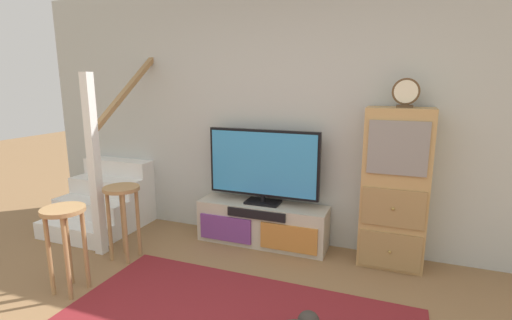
% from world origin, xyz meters
% --- Properties ---
extents(back_wall, '(6.40, 0.12, 2.70)m').
position_xyz_m(back_wall, '(0.00, 2.46, 1.35)').
color(back_wall, '#B2B7B2').
rests_on(back_wall, ground_plane).
extents(media_console, '(1.38, 0.38, 0.45)m').
position_xyz_m(media_console, '(-0.30, 2.19, 0.22)').
color(media_console, '#BCB29E').
rests_on(media_console, ground_plane).
extents(television, '(1.19, 0.22, 0.79)m').
position_xyz_m(television, '(-0.30, 2.22, 0.86)').
color(television, black).
rests_on(television, media_console).
extents(side_cabinet, '(0.58, 0.38, 1.49)m').
position_xyz_m(side_cabinet, '(0.99, 2.20, 0.74)').
color(side_cabinet, tan).
rests_on(side_cabinet, ground_plane).
extents(desk_clock, '(0.23, 0.08, 0.25)m').
position_xyz_m(desk_clock, '(1.02, 2.19, 1.62)').
color(desk_clock, '#4C3823').
rests_on(desk_clock, side_cabinet).
extents(staircase, '(1.00, 1.36, 2.20)m').
position_xyz_m(staircase, '(-2.24, 2.20, 0.37)').
color(staircase, white).
rests_on(staircase, ground_plane).
extents(bar_stool_near, '(0.34, 0.34, 0.73)m').
position_xyz_m(bar_stool_near, '(-1.46, 0.75, 0.54)').
color(bar_stool_near, '#A37A4C').
rests_on(bar_stool_near, ground_plane).
extents(bar_stool_far, '(0.34, 0.34, 0.73)m').
position_xyz_m(bar_stool_far, '(-1.44, 1.40, 0.54)').
color(bar_stool_far, '#A37A4C').
rests_on(bar_stool_far, ground_plane).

